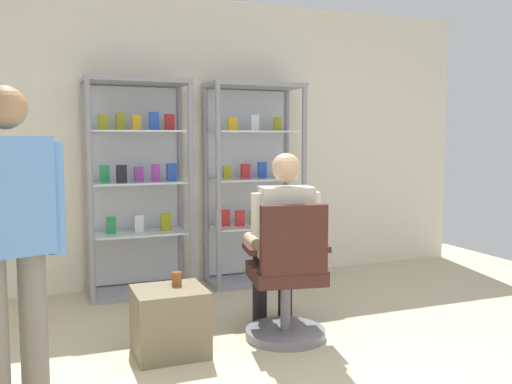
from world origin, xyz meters
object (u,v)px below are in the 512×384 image
at_px(tea_glass, 177,279).
at_px(standing_customer, 10,237).
at_px(display_cabinet_right, 252,183).
at_px(office_chair, 288,284).
at_px(storage_crate, 170,321).
at_px(seated_shopkeeper, 282,234).
at_px(display_cabinet_left, 137,186).

relative_size(tea_glass, standing_customer, 0.05).
distance_m(display_cabinet_right, tea_glass, 1.90).
relative_size(display_cabinet_right, standing_customer, 1.17).
bearing_deg(office_chair, storage_crate, 175.79).
bearing_deg(seated_shopkeeper, storage_crate, -173.06).
bearing_deg(display_cabinet_right, display_cabinet_left, -179.93).
height_order(display_cabinet_left, tea_glass, display_cabinet_left).
height_order(display_cabinet_right, storage_crate, display_cabinet_right).
height_order(seated_shopkeeper, storage_crate, seated_shopkeeper).
bearing_deg(tea_glass, office_chair, -9.36).
distance_m(display_cabinet_right, office_chair, 1.73).
bearing_deg(tea_glass, display_cabinet_left, 90.14).
bearing_deg(office_chair, display_cabinet_right, 77.46).
xyz_separation_m(seated_shopkeeper, storage_crate, (-0.83, -0.10, -0.50)).
relative_size(storage_crate, standing_customer, 0.28).
distance_m(storage_crate, standing_customer, 1.31).
bearing_deg(seated_shopkeeper, standing_customer, -156.65).
distance_m(display_cabinet_right, seated_shopkeeper, 1.49).
distance_m(display_cabinet_right, standing_customer, 2.99).
bearing_deg(seated_shopkeeper, tea_glass, -177.13).
distance_m(office_chair, seated_shopkeeper, 0.36).
bearing_deg(standing_customer, seated_shopkeeper, 23.35).
distance_m(office_chair, standing_customer, 1.87).
height_order(display_cabinet_right, standing_customer, display_cabinet_right).
relative_size(seated_shopkeeper, standing_customer, 0.79).
relative_size(office_chair, tea_glass, 10.82).
bearing_deg(storage_crate, standing_customer, -144.12).
distance_m(storage_crate, tea_glass, 0.27).
relative_size(display_cabinet_left, office_chair, 1.98).
relative_size(display_cabinet_right, storage_crate, 4.20).
height_order(display_cabinet_right, office_chair, display_cabinet_right).
bearing_deg(display_cabinet_right, tea_glass, -126.69).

